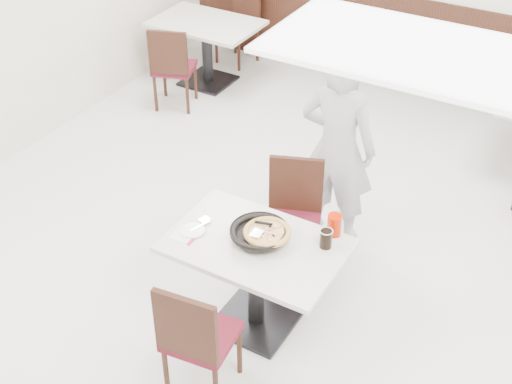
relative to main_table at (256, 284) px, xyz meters
The scene contains 19 objects.
floor 0.75m from the main_table, 113.01° to the left, with size 7.00×7.00×0.00m, color silver.
wainscot_back 4.09m from the main_table, 93.58° to the left, with size 5.90×0.03×1.10m, color black.
fluo_panel_b 2.85m from the main_table, 35.83° to the right, with size 1.20×0.60×0.02m, color white.
main_table is the anchor object (origin of this frame).
chair_near 0.67m from the main_table, 91.44° to the right, with size 0.42×0.42×0.95m, color black, non-canonical shape.
chair_far 0.65m from the main_table, 94.25° to the left, with size 0.42×0.42×0.95m, color black, non-canonical shape.
trivet 0.40m from the main_table, 38.67° to the left, with size 0.13×0.13×0.04m, color black.
pizza_pan 0.42m from the main_table, 93.53° to the left, with size 0.35×0.35×0.01m, color black.
pizza 0.44m from the main_table, 48.13° to the left, with size 0.30×0.30×0.02m, color tan.
pizza_server 0.47m from the main_table, 18.81° to the right, with size 0.07×0.09×0.00m, color silver.
napkin 0.62m from the main_table, 160.64° to the right, with size 0.17×0.17×0.00m, color white.
side_plate 0.60m from the main_table, 166.25° to the right, with size 0.17×0.17×0.01m, color white.
fork 0.58m from the main_table, behind, with size 0.02×0.17×0.00m, color silver.
cola_glass 0.64m from the main_table, 25.97° to the left, with size 0.08×0.08×0.13m, color black.
red_cup 0.71m from the main_table, 40.79° to the left, with size 0.10×0.10×0.16m, color #B91900.
diner_person 1.32m from the main_table, 88.41° to the left, with size 0.63×0.41×1.72m, color #B1B1B5.
bg_table_left 3.95m from the main_table, 128.43° to the left, with size 1.20×0.80×0.75m, color silver, non-canonical shape.
bg_chair_left_near 3.47m from the main_table, 135.06° to the left, with size 0.42×0.42×0.95m, color black, non-canonical shape.
bg_chair_left_far 4.48m from the main_table, 123.19° to the left, with size 0.42×0.42×0.95m, color black, non-canonical shape.
Camera 1 is at (2.13, -3.84, 3.85)m, focal length 50.00 mm.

